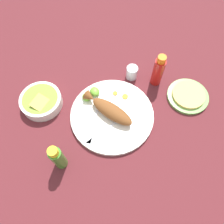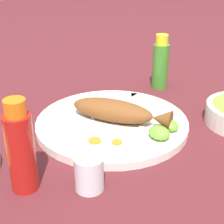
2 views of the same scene
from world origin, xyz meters
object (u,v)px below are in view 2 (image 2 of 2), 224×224
fork_far (137,106)px  hot_sauce_bottle_red (21,149)px  salt_cup (89,175)px  fried_fish (118,111)px  fork_near (119,103)px  hot_sauce_bottle_green (160,64)px  main_plate (112,123)px

fork_far → hot_sauce_bottle_red: size_ratio=0.90×
fork_far → salt_cup: (-0.16, 0.27, 0.01)m
fried_fish → fork_far: (0.02, -0.09, -0.02)m
fork_far → fried_fish: bearing=144.6°
fork_near → salt_cup: bearing=-154.2°
fork_near → salt_cup: (-0.20, 0.24, 0.01)m
hot_sauce_bottle_red → salt_cup: 0.12m
fork_near → salt_cup: size_ratio=2.90×
fork_near → hot_sauce_bottle_green: hot_sauce_bottle_green is taller
main_plate → hot_sauce_bottle_red: (-0.07, 0.26, 0.07)m
fork_far → salt_cup: bearing=159.3°
hot_sauce_bottle_red → hot_sauce_bottle_green: 0.54m
main_plate → fried_fish: 0.04m
hot_sauce_bottle_red → salt_cup: hot_sauce_bottle_red is taller
fried_fish → fork_far: size_ratio=1.53×
fork_near → fork_far: same height
main_plate → fork_far: 0.09m
main_plate → hot_sauce_bottle_red: hot_sauce_bottle_red is taller
fork_near → hot_sauce_bottle_red: bearing=-172.5°
fried_fish → hot_sauce_bottle_red: bearing=75.0°
fried_fish → hot_sauce_bottle_green: 0.28m
fork_near → main_plate: bearing=-154.6°
fork_far → hot_sauce_bottle_green: size_ratio=0.97×
hot_sauce_bottle_red → hot_sauce_bottle_green: (0.16, -0.52, -0.01)m
fork_near → salt_cup: 0.32m
fork_near → hot_sauce_bottle_green: 0.20m
fried_fish → fork_near: bearing=-70.0°
fried_fish → fork_far: bearing=-101.4°
main_plate → fork_near: (0.06, -0.07, 0.01)m
main_plate → fork_near: size_ratio=1.91×
hot_sauce_bottle_green → main_plate: bearing=109.4°
fried_fish → salt_cup: size_ratio=3.69×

